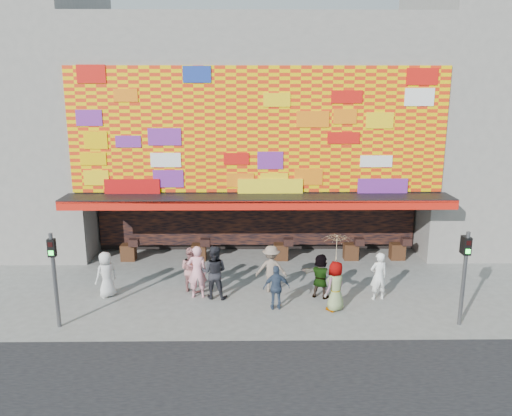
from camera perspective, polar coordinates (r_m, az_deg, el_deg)
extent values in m
plane|color=slate|center=(17.23, 0.39, -11.01)|extent=(90.00, 90.00, 0.00)
cube|color=gray|center=(23.68, 0.05, 11.94)|extent=(15.00, 8.00, 7.00)
cube|color=black|center=(25.31, 0.02, 0.62)|extent=(15.00, 6.00, 3.00)
cube|color=gray|center=(22.55, -18.75, -1.74)|extent=(0.40, 2.00, 3.00)
cube|color=gray|center=(22.74, 18.88, -1.62)|extent=(0.40, 2.00, 3.00)
cube|color=black|center=(19.52, 0.22, 1.23)|extent=(15.20, 1.60, 0.12)
cube|color=red|center=(18.79, 0.25, 0.28)|extent=(15.20, 0.04, 0.35)
cube|color=#F4C200|center=(19.70, 0.20, 8.85)|extent=(14.80, 0.08, 4.90)
cube|color=black|center=(22.24, 0.12, -1.07)|extent=(14.00, 0.25, 2.50)
cylinder|color=#59595B|center=(16.36, -21.98, -7.74)|extent=(0.12, 0.12, 3.00)
cube|color=black|center=(16.03, -22.31, -4.23)|extent=(0.22, 0.18, 0.55)
cube|color=black|center=(15.91, -22.47, -3.88)|extent=(0.14, 0.02, 0.14)
cube|color=#19E533|center=(15.98, -22.39, -4.77)|extent=(0.14, 0.02, 0.14)
cylinder|color=#59595B|center=(16.59, 22.65, -7.51)|extent=(0.12, 0.12, 3.00)
cube|color=black|center=(16.26, 22.98, -4.05)|extent=(0.22, 0.18, 0.55)
cube|color=black|center=(16.14, 23.16, -3.71)|extent=(0.14, 0.02, 0.14)
cube|color=#19E533|center=(16.21, 23.07, -4.58)|extent=(0.14, 0.02, 0.14)
imported|color=silver|center=(18.34, -16.74, -7.29)|extent=(0.94, 0.93, 1.64)
imported|color=pink|center=(17.61, -6.74, -7.25)|extent=(0.72, 0.51, 1.88)
imported|color=#222228|center=(17.50, -4.81, -7.30)|extent=(1.03, 0.86, 1.90)
imported|color=#7F6C5C|center=(18.00, 1.74, -6.96)|extent=(1.14, 0.69, 1.72)
imported|color=#34435C|center=(16.67, 2.35, -9.07)|extent=(0.91, 0.44, 1.51)
imported|color=gray|center=(17.66, 7.40, -7.71)|extent=(1.53, 1.05, 1.59)
imported|color=gray|center=(16.75, 9.05, -8.81)|extent=(0.97, 0.95, 1.68)
imported|color=white|center=(17.86, 13.83, -7.57)|extent=(0.69, 0.52, 1.69)
imported|color=#B97778|center=(18.19, -7.47, -6.96)|extent=(1.01, 0.97, 1.65)
imported|color=#FFD9A0|center=(16.30, 9.23, -4.53)|extent=(1.18, 1.20, 0.91)
cylinder|color=#4C3326|center=(16.60, 9.11, -7.50)|extent=(0.02, 0.02, 1.00)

